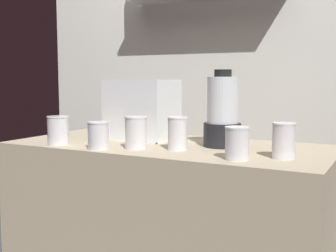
{
  "coord_description": "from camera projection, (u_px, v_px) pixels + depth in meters",
  "views": [
    {
      "loc": [
        0.89,
        -1.66,
        1.18
      ],
      "look_at": [
        0.0,
        0.0,
        0.98
      ],
      "focal_mm": 46.36,
      "sensor_mm": 36.0,
      "label": 1
    }
  ],
  "objects": [
    {
      "name": "counter",
      "position": [
        168.0,
        243.0,
        1.95
      ],
      "size": [
        1.4,
        0.64,
        0.9
      ],
      "primitive_type": "cube",
      "color": "tan",
      "rests_on": "ground_plane"
    },
    {
      "name": "carrot_display_bin",
      "position": [
        143.0,
        120.0,
        2.07
      ],
      "size": [
        0.3,
        0.24,
        0.28
      ],
      "color": "white",
      "rests_on": "counter"
    },
    {
      "name": "juice_cup_mango_left",
      "position": [
        98.0,
        137.0,
        1.76
      ],
      "size": [
        0.09,
        0.09,
        0.11
      ],
      "color": "white",
      "rests_on": "counter"
    },
    {
      "name": "juice_cup_mango_middle",
      "position": [
        136.0,
        135.0,
        1.77
      ],
      "size": [
        0.09,
        0.09,
        0.13
      ],
      "color": "white",
      "rests_on": "counter"
    },
    {
      "name": "blender_pitcher",
      "position": [
        222.0,
        114.0,
        1.82
      ],
      "size": [
        0.16,
        0.16,
        0.32
      ],
      "color": "black",
      "rests_on": "counter"
    },
    {
      "name": "back_wall_unit",
      "position": [
        229.0,
        66.0,
        2.54
      ],
      "size": [
        2.6,
        0.24,
        2.5
      ],
      "color": "silver",
      "rests_on": "ground_plane"
    },
    {
      "name": "juice_cup_mango_far_left",
      "position": [
        58.0,
        131.0,
        1.89
      ],
      "size": [
        0.09,
        0.09,
        0.12
      ],
      "color": "white",
      "rests_on": "counter"
    },
    {
      "name": "juice_cup_beet_rightmost",
      "position": [
        284.0,
        143.0,
        1.55
      ],
      "size": [
        0.08,
        0.08,
        0.13
      ],
      "color": "white",
      "rests_on": "counter"
    },
    {
      "name": "juice_cup_mango_far_right",
      "position": [
        237.0,
        145.0,
        1.52
      ],
      "size": [
        0.09,
        0.09,
        0.12
      ],
      "color": "white",
      "rests_on": "counter"
    },
    {
      "name": "juice_cup_orange_right",
      "position": [
        178.0,
        136.0,
        1.74
      ],
      "size": [
        0.08,
        0.08,
        0.13
      ],
      "color": "white",
      "rests_on": "counter"
    }
  ]
}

